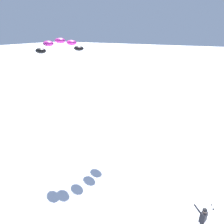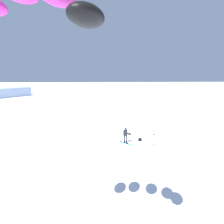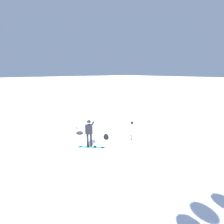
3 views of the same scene
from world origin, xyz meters
TOP-DOWN VIEW (x-y plane):
  - ground_plane at (0.00, 0.00)m, footprint 300.00×300.00m
  - snowboarder at (-0.44, -0.59)m, footprint 0.46×0.77m
  - snowboard at (-0.40, -0.77)m, footprint 1.37×1.37m
  - traction_kite at (-4.87, -13.41)m, footprint 4.43×2.53m
  - gear_bag_large at (0.40, 1.99)m, footprint 0.63×0.61m
  - camera_tripod at (2.43, -1.53)m, footprint 0.73×0.63m
  - gear_bag_small at (1.29, -0.11)m, footprint 0.69×0.74m
  - ski_poles at (-1.24, -0.22)m, footprint 0.36×0.44m

SIDE VIEW (x-z plane):
  - ground_plane at x=0.00m, z-range 0.00..0.00m
  - snowboard at x=-0.40m, z-range -0.03..0.07m
  - gear_bag_large at x=0.40m, z-range 0.01..0.24m
  - gear_bag_small at x=1.29m, z-range 0.01..0.33m
  - ski_poles at x=-1.24m, z-range 0.21..1.53m
  - camera_tripod at x=2.43m, z-range 0.29..1.63m
  - snowboarder at x=-0.44m, z-range 0.19..1.97m
  - traction_kite at x=-4.87m, z-range 8.42..9.57m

